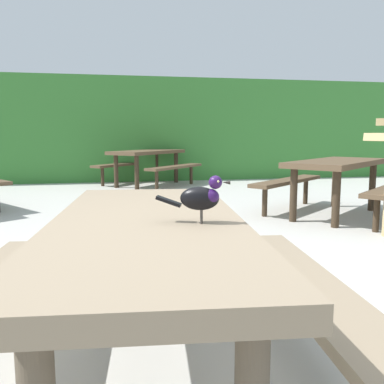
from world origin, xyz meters
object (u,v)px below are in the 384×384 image
picnic_table_mid_left (147,159)px  picnic_table_far_centre (336,174)px  bird_grackle (202,197)px  picnic_table_foreground (148,262)px

picnic_table_mid_left → picnic_table_far_centre: same height
picnic_table_far_centre → bird_grackle: bearing=-126.7°
picnic_table_mid_left → picnic_table_far_centre: 4.44m
picnic_table_foreground → picnic_table_mid_left: (0.63, 7.21, 0.00)m
picnic_table_mid_left → bird_grackle: bearing=-93.3°
bird_grackle → picnic_table_mid_left: bird_grackle is taller
picnic_table_foreground → bird_grackle: bird_grackle is taller
bird_grackle → picnic_table_far_centre: 4.33m
bird_grackle → picnic_table_foreground: bearing=145.7°
bird_grackle → picnic_table_far_centre: bird_grackle is taller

